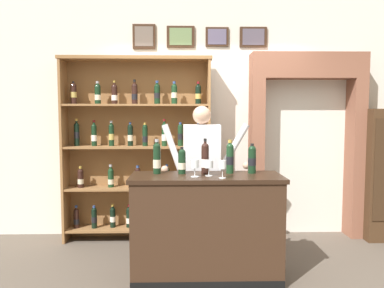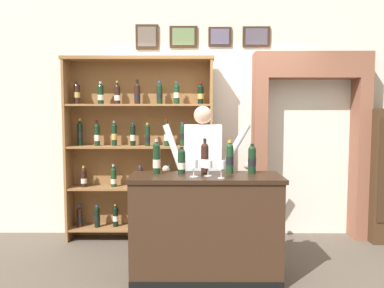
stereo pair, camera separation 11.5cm
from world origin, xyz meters
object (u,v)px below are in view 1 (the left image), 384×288
(wine_shelf, at_px, (137,145))
(tasting_bottle_bianco, at_px, (230,157))
(tasting_bottle_vin_santo, at_px, (252,159))
(shopkeeper, at_px, (202,164))
(wine_glass_right, at_px, (222,166))
(wine_glass_center, at_px, (209,165))
(tasting_counter, at_px, (206,227))
(tasting_bottle_prosecco, at_px, (157,158))
(tasting_bottle_rosso, at_px, (205,158))
(tasting_bottle_brunello, at_px, (182,161))
(wine_glass_left, at_px, (195,165))

(wine_shelf, distance_m, tasting_bottle_bianco, 1.49)
(tasting_bottle_vin_santo, bearing_deg, shopkeeper, 134.24)
(wine_glass_right, distance_m, wine_glass_center, 0.17)
(wine_glass_center, bearing_deg, tasting_bottle_bianco, 36.20)
(wine_glass_right, bearing_deg, wine_shelf, 124.24)
(wine_shelf, bearing_deg, shopkeeper, -37.58)
(tasting_bottle_bianco, bearing_deg, tasting_counter, -153.85)
(tasting_bottle_prosecco, bearing_deg, tasting_counter, -12.81)
(tasting_bottle_rosso, xyz_separation_m, wine_glass_right, (0.14, -0.26, -0.04))
(tasting_bottle_brunello, distance_m, tasting_bottle_bianco, 0.47)
(shopkeeper, bearing_deg, wine_glass_right, -79.03)
(wine_glass_center, bearing_deg, tasting_bottle_vin_santo, 19.81)
(shopkeeper, xyz_separation_m, wine_glass_center, (0.03, -0.64, 0.08))
(tasting_counter, xyz_separation_m, tasting_bottle_bianco, (0.24, 0.12, 0.66))
(tasting_bottle_rosso, bearing_deg, shopkeeper, 90.71)
(wine_shelf, xyz_separation_m, tasting_bottle_brunello, (0.56, -1.09, -0.06))
(shopkeeper, bearing_deg, wine_glass_left, -98.34)
(wine_glass_right, bearing_deg, tasting_bottle_rosso, 118.37)
(tasting_bottle_bianco, relative_size, wine_glass_center, 2.21)
(shopkeeper, bearing_deg, tasting_bottle_prosecco, -133.61)
(tasting_counter, height_order, wine_glass_left, wine_glass_left)
(wine_shelf, relative_size, tasting_bottle_brunello, 8.70)
(tasting_bottle_rosso, distance_m, wine_glass_right, 0.30)
(wine_glass_left, bearing_deg, shopkeeper, 81.66)
(tasting_bottle_vin_santo, bearing_deg, tasting_bottle_brunello, -179.24)
(tasting_bottle_bianco, height_order, wine_glass_center, tasting_bottle_bianco)
(tasting_counter, bearing_deg, tasting_bottle_bianco, 26.15)
(tasting_bottle_brunello, xyz_separation_m, tasting_bottle_rosso, (0.22, -0.01, 0.03))
(tasting_bottle_brunello, height_order, wine_glass_center, tasting_bottle_brunello)
(tasting_counter, xyz_separation_m, shopkeeper, (-0.01, 0.59, 0.53))
(tasting_bottle_prosecco, bearing_deg, wine_glass_right, -24.45)
(wine_glass_center, relative_size, wine_glass_left, 0.93)
(shopkeeper, relative_size, tasting_bottle_rosso, 4.87)
(tasting_bottle_bianco, relative_size, tasting_bottle_vin_santo, 1.12)
(tasting_counter, distance_m, wine_glass_left, 0.63)
(wine_shelf, bearing_deg, tasting_bottle_bianco, -46.27)
(wine_glass_right, xyz_separation_m, wine_glass_center, (-0.11, 0.13, -0.01))
(wine_shelf, height_order, tasting_bottle_prosecco, wine_shelf)
(shopkeeper, bearing_deg, tasting_bottle_bianco, -62.29)
(shopkeeper, height_order, wine_glass_right, shopkeeper)
(wine_glass_right, bearing_deg, tasting_bottle_bianco, 70.27)
(tasting_bottle_brunello, height_order, wine_glass_left, tasting_bottle_brunello)
(tasting_bottle_rosso, relative_size, wine_glass_right, 2.12)
(tasting_bottle_bianco, xyz_separation_m, wine_glass_right, (-0.10, -0.29, -0.04))
(tasting_counter, relative_size, shopkeeper, 0.86)
(shopkeeper, distance_m, wine_glass_right, 0.78)
(tasting_counter, relative_size, tasting_bottle_bianco, 4.39)
(shopkeeper, relative_size, tasting_bottle_brunello, 6.40)
(wine_shelf, relative_size, tasting_bottle_rosso, 6.61)
(tasting_bottle_rosso, relative_size, wine_glass_center, 2.31)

